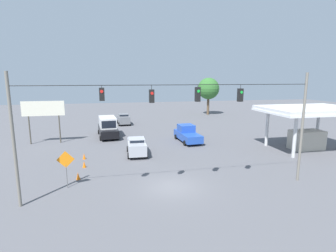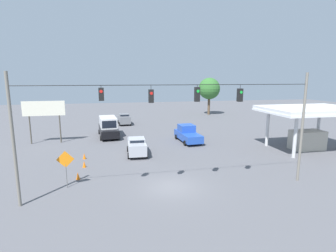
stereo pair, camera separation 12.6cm
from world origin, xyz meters
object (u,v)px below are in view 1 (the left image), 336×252
(pickup_truck_blue_oncoming_far, at_px, (187,134))
(roadside_billboard, at_px, (43,112))
(traffic_cone_second, at_px, (84,164))
(traffic_cone_third, at_px, (84,156))
(overhead_signal_span, at_px, (176,118))
(box_truck_black_withflow_far, at_px, (108,127))
(tree_horizon_left, at_px, (208,89))
(sedan_grey_withflow_deep, at_px, (124,119))
(work_zone_sign, at_px, (66,162))
(sedan_silver_withflow_mid, at_px, (137,146))
(traffic_cone_nearest, at_px, (78,176))
(gas_station, at_px, (309,119))

(pickup_truck_blue_oncoming_far, relative_size, roadside_billboard, 1.06)
(traffic_cone_second, bearing_deg, traffic_cone_third, -84.75)
(overhead_signal_span, relative_size, box_truck_black_withflow_far, 3.08)
(traffic_cone_second, distance_m, tree_horizon_left, 39.50)
(overhead_signal_span, relative_size, pickup_truck_blue_oncoming_far, 3.66)
(sedan_grey_withflow_deep, relative_size, work_zone_sign, 1.41)
(traffic_cone_second, xyz_separation_m, work_zone_sign, (0.81, 4.44, 1.68))
(work_zone_sign, bearing_deg, roadside_billboard, -72.31)
(pickup_truck_blue_oncoming_far, relative_size, traffic_cone_third, 9.19)
(pickup_truck_blue_oncoming_far, height_order, sedan_silver_withflow_mid, pickup_truck_blue_oncoming_far)
(traffic_cone_third, bearing_deg, sedan_grey_withflow_deep, -104.24)
(sedan_grey_withflow_deep, relative_size, traffic_cone_second, 6.54)
(tree_horizon_left, bearing_deg, roadside_billboard, 34.97)
(overhead_signal_span, height_order, traffic_cone_nearest, overhead_signal_span)
(traffic_cone_third, bearing_deg, gas_station, 176.43)
(gas_station, bearing_deg, sedan_grey_withflow_deep, -46.79)
(traffic_cone_third, bearing_deg, traffic_cone_second, 95.25)
(box_truck_black_withflow_far, distance_m, tree_horizon_left, 28.69)
(traffic_cone_nearest, height_order, tree_horizon_left, tree_horizon_left)
(box_truck_black_withflow_far, xyz_separation_m, roadside_billboard, (7.62, 2.41, 2.68))
(sedan_grey_withflow_deep, xyz_separation_m, tree_horizon_left, (-19.14, -8.95, 4.77))
(sedan_grey_withflow_deep, relative_size, pickup_truck_blue_oncoming_far, 0.71)
(overhead_signal_span, xyz_separation_m, box_truck_black_withflow_far, (4.88, -19.70, -4.01))
(tree_horizon_left, bearing_deg, pickup_truck_blue_oncoming_far, 63.36)
(traffic_cone_second, height_order, roadside_billboard, roadside_billboard)
(gas_station, xyz_separation_m, tree_horizon_left, (0.57, -29.93, 2.19))
(sedan_silver_withflow_mid, xyz_separation_m, traffic_cone_second, (5.12, 3.07, -0.65))
(traffic_cone_nearest, distance_m, gas_station, 25.15)
(box_truck_black_withflow_far, xyz_separation_m, tree_horizon_left, (-21.77, -18.15, 4.40))
(overhead_signal_span, bearing_deg, gas_station, -155.61)
(traffic_cone_third, bearing_deg, roadside_billboard, -55.82)
(box_truck_black_withflow_far, distance_m, sedan_grey_withflow_deep, 9.58)
(traffic_cone_third, bearing_deg, overhead_signal_span, 127.22)
(sedan_grey_withflow_deep, height_order, tree_horizon_left, tree_horizon_left)
(traffic_cone_second, distance_m, traffic_cone_third, 2.65)
(tree_horizon_left, bearing_deg, box_truck_black_withflow_far, 39.81)
(roadside_billboard, bearing_deg, pickup_truck_blue_oncoming_far, 170.88)
(roadside_billboard, distance_m, work_zone_sign, 15.78)
(traffic_cone_nearest, bearing_deg, pickup_truck_blue_oncoming_far, -139.45)
(pickup_truck_blue_oncoming_far, bearing_deg, work_zone_sign, 43.08)
(work_zone_sign, bearing_deg, traffic_cone_second, -100.30)
(sedan_silver_withflow_mid, bearing_deg, roadside_billboard, -34.72)
(gas_station, bearing_deg, overhead_signal_span, 24.39)
(pickup_truck_blue_oncoming_far, relative_size, tree_horizon_left, 0.69)
(pickup_truck_blue_oncoming_far, xyz_separation_m, roadside_billboard, (17.66, -2.84, 3.05))
(traffic_cone_third, relative_size, work_zone_sign, 0.22)
(pickup_truck_blue_oncoming_far, bearing_deg, box_truck_black_withflow_far, -27.59)
(box_truck_black_withflow_far, xyz_separation_m, traffic_cone_third, (2.30, 10.24, -1.04))
(pickup_truck_blue_oncoming_far, height_order, traffic_cone_nearest, pickup_truck_blue_oncoming_far)
(box_truck_black_withflow_far, distance_m, work_zone_sign, 17.56)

